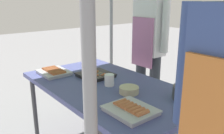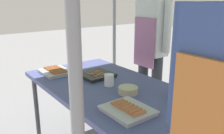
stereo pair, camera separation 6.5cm
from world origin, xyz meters
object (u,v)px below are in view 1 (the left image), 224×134
object	(u,v)px
stall_table	(108,90)
condiment_bowl	(129,90)
tray_meat_skewers	(95,75)
tray_grilled_sausages	(131,110)
vendor_woman	(149,41)
cooking_wok	(189,93)
drink_cup_near_edge	(109,80)
tray_pork_links	(54,72)

from	to	relation	value
stall_table	condiment_bowl	xyz separation A→B (m)	(0.25, 0.02, 0.08)
stall_table	tray_meat_skewers	distance (m)	0.26
stall_table	tray_grilled_sausages	xyz separation A→B (m)	(0.50, -0.20, 0.07)
vendor_woman	tray_grilled_sausages	bearing A→B (deg)	127.93
tray_grilled_sausages	cooking_wok	size ratio (longest dim) A/B	0.79
stall_table	vendor_woman	size ratio (longest dim) A/B	0.95
cooking_wok	stall_table	bearing A→B (deg)	-155.68
condiment_bowl	tray_grilled_sausages	bearing A→B (deg)	-40.94
stall_table	drink_cup_near_edge	world-z (taller)	drink_cup_near_edge
stall_table	condiment_bowl	world-z (taller)	condiment_bowl
stall_table	tray_pork_links	bearing A→B (deg)	-158.03
tray_grilled_sausages	cooking_wok	distance (m)	0.49
tray_grilled_sausages	tray_meat_skewers	distance (m)	0.78
condiment_bowl	drink_cup_near_edge	bearing A→B (deg)	-174.89
drink_cup_near_edge	vendor_woman	distance (m)	0.89
tray_meat_skewers	condiment_bowl	world-z (taller)	condiment_bowl
stall_table	drink_cup_near_edge	bearing A→B (deg)	-5.82
drink_cup_near_edge	condiment_bowl	bearing A→B (deg)	5.11
stall_table	tray_pork_links	size ratio (longest dim) A/B	5.11
tray_meat_skewers	stall_table	bearing A→B (deg)	-10.31
stall_table	condiment_bowl	bearing A→B (deg)	3.99
condiment_bowl	vendor_woman	bearing A→B (deg)	124.11
stall_table	tray_pork_links	world-z (taller)	tray_pork_links
vendor_woman	stall_table	bearing A→B (deg)	109.24
tray_pork_links	vendor_woman	size ratio (longest dim) A/B	0.19
condiment_bowl	tray_meat_skewers	bearing A→B (deg)	176.94
tray_pork_links	drink_cup_near_edge	world-z (taller)	drink_cup_near_edge
cooking_wok	tray_pork_links	bearing A→B (deg)	-156.79
condiment_bowl	vendor_woman	xyz separation A→B (m)	(-0.54, 0.79, 0.22)
cooking_wok	condiment_bowl	bearing A→B (deg)	-144.32
tray_meat_skewers	drink_cup_near_edge	xyz separation A→B (m)	(0.27, -0.05, 0.03)
cooking_wok	condiment_bowl	distance (m)	0.45
tray_grilled_sausages	drink_cup_near_edge	bearing A→B (deg)	157.65
drink_cup_near_edge	tray_pork_links	bearing A→B (deg)	-159.14
cooking_wok	vendor_woman	distance (m)	1.06
stall_table	tray_grilled_sausages	distance (m)	0.55
tray_grilled_sausages	cooking_wok	world-z (taller)	cooking_wok
tray_pork_links	condiment_bowl	distance (m)	0.85
tray_grilled_sausages	tray_meat_skewers	xyz separation A→B (m)	(-0.75, 0.24, -0.00)
stall_table	tray_meat_skewers	world-z (taller)	tray_meat_skewers
tray_grilled_sausages	drink_cup_near_edge	world-z (taller)	drink_cup_near_edge
stall_table	drink_cup_near_edge	xyz separation A→B (m)	(0.03, -0.00, 0.10)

